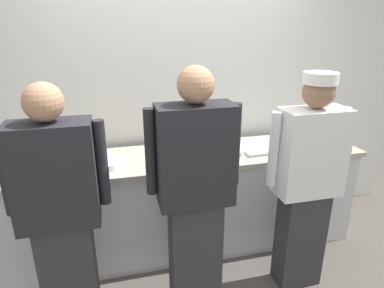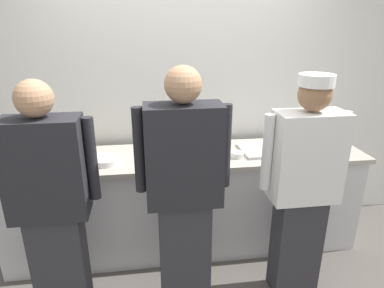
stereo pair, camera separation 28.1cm
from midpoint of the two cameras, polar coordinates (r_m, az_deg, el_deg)
ground_plane at (r=3.00m, az=-2.24°, el=-20.56°), size 9.00×9.00×0.00m
wall_back at (r=3.11m, az=-5.66°, el=10.29°), size 4.82×0.10×2.86m
prep_counter at (r=3.02m, az=-3.71°, el=-9.84°), size 3.08×0.65×0.90m
chef_near_left at (r=2.25m, az=-25.07°, el=-10.52°), size 0.61×0.24×1.67m
chef_center at (r=2.21m, az=-3.12°, el=-8.09°), size 0.63×0.24×1.73m
chef_far_right at (r=2.50m, az=16.09°, el=-6.12°), size 0.60×0.24×1.66m
plate_stack_front at (r=2.70m, az=-17.28°, el=-3.37°), size 0.22×0.22×0.05m
mixing_bowl_steel at (r=2.82m, az=-27.36°, el=-2.78°), size 0.35×0.35×0.13m
sheet_tray at (r=3.01m, az=9.66°, el=-0.53°), size 0.47×0.38×0.02m
squeeze_bottle_primary at (r=2.92m, az=-22.04°, el=-0.59°), size 0.05×0.05×0.20m
squeeze_bottle_secondary at (r=2.64m, az=-24.09°, el=-3.21°), size 0.06×0.06×0.19m
squeeze_bottle_spare at (r=2.96m, az=1.52°, el=0.96°), size 0.06×0.06×0.18m
ramekin_red_sauce at (r=3.33m, az=14.99°, el=1.33°), size 0.09×0.09×0.05m
ramekin_yellow_sauce at (r=2.72m, az=1.55°, el=-2.27°), size 0.10×0.10×0.04m
ramekin_green_sauce at (r=3.27m, az=12.60°, el=1.15°), size 0.09×0.09×0.04m
ramekin_orange_sauce at (r=2.80m, az=4.97°, el=-1.56°), size 0.11×0.11×0.05m
deli_cup at (r=3.30m, az=19.49°, el=1.17°), size 0.09×0.09×0.10m
chefs_knife at (r=2.89m, az=-6.22°, el=-1.35°), size 0.28×0.03×0.02m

